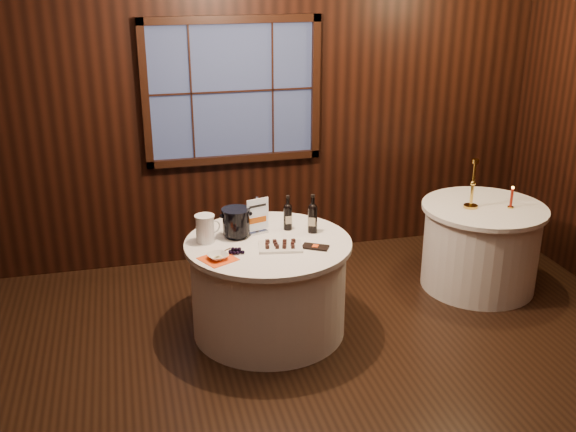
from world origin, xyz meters
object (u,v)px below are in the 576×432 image
object	(u,v)px
sign_stand	(257,221)
red_candle	(511,199)
side_table	(480,246)
glass_pitcher	(205,229)
brass_candlestick	(472,190)
chocolate_plate	(280,246)
ice_bucket	(236,222)
main_table	(269,286)
chocolate_box	(315,247)
port_bottle_left	(288,215)
port_bottle_right	(313,216)
grape_bunch	(236,250)
cracker_bowl	(218,256)

from	to	relation	value
sign_stand	red_candle	xyz separation A→B (m)	(2.24, 0.02, -0.02)
side_table	glass_pitcher	bearing A→B (deg)	-175.41
sign_stand	brass_candlestick	bearing A→B (deg)	-12.44
chocolate_plate	glass_pitcher	size ratio (longest dim) A/B	1.64
ice_bucket	brass_candlestick	world-z (taller)	brass_candlestick
main_table	brass_candlestick	xyz separation A→B (m)	(1.86, 0.30, 0.54)
chocolate_plate	chocolate_box	distance (m)	0.26
main_table	chocolate_plate	bearing A→B (deg)	-67.45
port_bottle_left	chocolate_box	bearing A→B (deg)	-73.04
port_bottle_right	brass_candlestick	bearing A→B (deg)	32.06
side_table	sign_stand	bearing A→B (deg)	-176.63
port_bottle_left	port_bottle_right	xyz separation A→B (m)	(0.17, -0.10, 0.01)
port_bottle_right	chocolate_box	xyz separation A→B (m)	(-0.06, -0.30, -0.13)
ice_bucket	sign_stand	bearing A→B (deg)	10.34
grape_bunch	sign_stand	bearing A→B (deg)	55.44
chocolate_box	chocolate_plate	bearing A→B (deg)	-163.41
glass_pitcher	grape_bunch	bearing A→B (deg)	-67.39
port_bottle_left	grape_bunch	world-z (taller)	port_bottle_left
main_table	ice_bucket	world-z (taller)	ice_bucket
chocolate_box	cracker_bowl	bearing A→B (deg)	-147.67
port_bottle_right	glass_pitcher	xyz separation A→B (m)	(-0.84, 0.01, -0.03)
port_bottle_left	brass_candlestick	size ratio (longest dim) A/B	0.65
main_table	brass_candlestick	distance (m)	1.96
port_bottle_left	chocolate_box	xyz separation A→B (m)	(0.11, -0.41, -0.12)
grape_bunch	cracker_bowl	xyz separation A→B (m)	(-0.15, -0.08, 0.00)
glass_pitcher	chocolate_plate	bearing A→B (deg)	-39.07
chocolate_plate	grape_bunch	distance (m)	0.34
chocolate_plate	grape_bunch	bearing A→B (deg)	-178.91
port_bottle_right	grape_bunch	bearing A→B (deg)	-135.16
port_bottle_right	cracker_bowl	world-z (taller)	port_bottle_right
glass_pitcher	red_candle	world-z (taller)	glass_pitcher
ice_bucket	brass_candlestick	distance (m)	2.08
sign_stand	ice_bucket	xyz separation A→B (m)	(-0.17, -0.03, 0.02)
sign_stand	red_candle	distance (m)	2.24
port_bottle_right	red_candle	size ratio (longest dim) A/B	1.59
port_bottle_right	chocolate_plate	size ratio (longest dim) A/B	0.88
port_bottle_left	chocolate_box	size ratio (longest dim) A/B	1.46
port_bottle_left	grape_bunch	bearing A→B (deg)	-142.05
glass_pitcher	red_candle	xyz separation A→B (m)	(2.65, 0.10, -0.03)
port_bottle_left	glass_pitcher	world-z (taller)	port_bottle_left
sign_stand	chocolate_plate	distance (m)	0.35
cracker_bowl	chocolate_box	bearing A→B (deg)	1.73
chocolate_box	glass_pitcher	xyz separation A→B (m)	(-0.78, 0.31, 0.10)
side_table	port_bottle_left	xyz separation A→B (m)	(-1.80, -0.10, 0.51)
side_table	brass_candlestick	distance (m)	0.56
cracker_bowl	brass_candlestick	xyz separation A→B (m)	(2.28, 0.53, 0.13)
red_candle	brass_candlestick	bearing A→B (deg)	164.43
sign_stand	cracker_bowl	distance (m)	0.56
side_table	glass_pitcher	world-z (taller)	glass_pitcher
ice_bucket	port_bottle_left	bearing A→B (deg)	6.48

